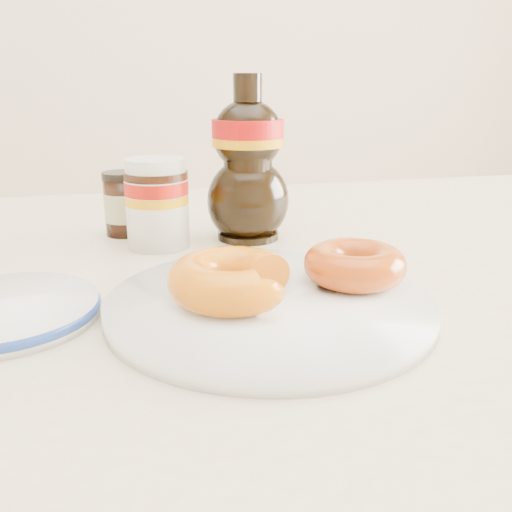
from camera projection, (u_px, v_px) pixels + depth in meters
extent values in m
cube|color=beige|center=(291.00, 279.00, 0.63)|extent=(1.40, 0.90, 0.04)
cylinder|color=white|center=(270.00, 304.00, 0.49)|extent=(0.28, 0.28, 0.01)
torus|color=white|center=(270.00, 303.00, 0.49)|extent=(0.28, 0.28, 0.01)
torus|color=#D25F0B|center=(231.00, 279.00, 0.47)|extent=(0.12, 0.12, 0.04)
torus|color=#A0330A|center=(355.00, 264.00, 0.52)|extent=(0.10, 0.10, 0.03)
cylinder|color=white|center=(158.00, 211.00, 0.67)|extent=(0.07, 0.07, 0.09)
cylinder|color=#830C04|center=(156.00, 187.00, 0.66)|extent=(0.07, 0.07, 0.02)
cylinder|color=#D89905|center=(157.00, 199.00, 0.66)|extent=(0.07, 0.07, 0.01)
cylinder|color=black|center=(156.00, 175.00, 0.65)|extent=(0.07, 0.07, 0.01)
cylinder|color=white|center=(155.00, 166.00, 0.65)|extent=(0.07, 0.07, 0.02)
cylinder|color=black|center=(124.00, 207.00, 0.72)|extent=(0.05, 0.05, 0.07)
cylinder|color=beige|center=(124.00, 207.00, 0.72)|extent=(0.05, 0.05, 0.04)
cylinder|color=black|center=(122.00, 176.00, 0.71)|extent=(0.05, 0.05, 0.01)
cylinder|color=white|center=(3.00, 311.00, 0.47)|extent=(0.15, 0.15, 0.02)
torus|color=navy|center=(2.00, 309.00, 0.47)|extent=(0.16, 0.16, 0.01)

